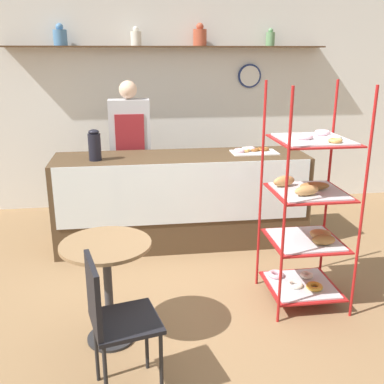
# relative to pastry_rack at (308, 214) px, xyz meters

# --- Properties ---
(ground_plane) EXTENTS (14.00, 14.00, 0.00)m
(ground_plane) POSITION_rel_pastry_rack_xyz_m (-0.86, 0.09, -0.76)
(ground_plane) COLOR olive
(back_wall) EXTENTS (10.00, 0.30, 2.70)m
(back_wall) POSITION_rel_pastry_rack_xyz_m (-0.86, 2.72, 0.61)
(back_wall) COLOR white
(back_wall) RESTS_ON ground_plane
(display_counter) EXTENTS (2.63, 0.70, 0.97)m
(display_counter) POSITION_rel_pastry_rack_xyz_m (-0.86, 1.33, -0.28)
(display_counter) COLOR #4C3823
(display_counter) RESTS_ON ground_plane
(pastry_rack) EXTENTS (0.62, 0.62, 1.79)m
(pastry_rack) POSITION_rel_pastry_rack_xyz_m (0.00, 0.00, 0.00)
(pastry_rack) COLOR #A51919
(pastry_rack) RESTS_ON ground_plane
(person_worker) EXTENTS (0.45, 0.23, 1.70)m
(person_worker) POSITION_rel_pastry_rack_xyz_m (-1.38, 1.88, 0.16)
(person_worker) COLOR #282833
(person_worker) RESTS_ON ground_plane
(cafe_table) EXTENTS (0.63, 0.63, 0.76)m
(cafe_table) POSITION_rel_pastry_rack_xyz_m (-1.57, -0.34, -0.20)
(cafe_table) COLOR #262628
(cafe_table) RESTS_ON ground_plane
(cafe_chair) EXTENTS (0.46, 0.46, 0.90)m
(cafe_chair) POSITION_rel_pastry_rack_xyz_m (-1.53, -0.91, -0.20)
(cafe_chair) COLOR black
(cafe_chair) RESTS_ON ground_plane
(coffee_carafe) EXTENTS (0.12, 0.12, 0.31)m
(coffee_carafe) POSITION_rel_pastry_rack_xyz_m (-1.73, 1.24, 0.36)
(coffee_carafe) COLOR black
(coffee_carafe) RESTS_ON display_counter
(donut_tray_counter) EXTENTS (0.48, 0.27, 0.05)m
(donut_tray_counter) POSITION_rel_pastry_rack_xyz_m (-0.10, 1.38, 0.23)
(donut_tray_counter) COLOR white
(donut_tray_counter) RESTS_ON display_counter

